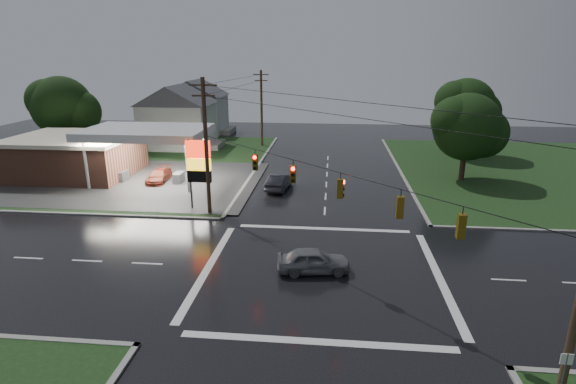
# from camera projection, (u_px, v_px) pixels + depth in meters

# --- Properties ---
(ground) EXTENTS (120.00, 120.00, 0.00)m
(ground) POSITION_uv_depth(u_px,v_px,m) (321.00, 271.00, 27.36)
(ground) COLOR black
(ground) RESTS_ON ground
(grass_nw) EXTENTS (36.00, 36.00, 0.08)m
(grass_nw) POSITION_uv_depth(u_px,v_px,m) (113.00, 162.00, 54.49)
(grass_nw) COLOR black
(grass_nw) RESTS_ON ground
(grass_ne) EXTENTS (36.00, 36.00, 0.08)m
(grass_ne) POSITION_uv_depth(u_px,v_px,m) (563.00, 173.00, 49.62)
(grass_ne) COLOR black
(grass_ne) RESTS_ON ground
(gas_station) EXTENTS (26.20, 18.00, 5.60)m
(gas_station) POSITION_uv_depth(u_px,v_px,m) (85.00, 153.00, 47.73)
(gas_station) COLOR #2D2D2D
(gas_station) RESTS_ON ground
(pylon_sign) EXTENTS (2.00, 0.35, 6.00)m
(pylon_sign) POSITION_uv_depth(u_px,v_px,m) (199.00, 163.00, 37.13)
(pylon_sign) COLOR #59595E
(pylon_sign) RESTS_ON ground
(utility_pole_nw) EXTENTS (2.20, 0.32, 11.00)m
(utility_pole_nw) POSITION_uv_depth(u_px,v_px,m) (206.00, 145.00, 35.58)
(utility_pole_nw) COLOR #382619
(utility_pole_nw) RESTS_ON ground
(utility_pole_n) EXTENTS (2.20, 0.32, 10.50)m
(utility_pole_n) POSITION_uv_depth(u_px,v_px,m) (262.00, 107.00, 62.74)
(utility_pole_n) COLOR #382619
(utility_pole_n) RESTS_ON ground
(traffic_signals) EXTENTS (26.87, 26.87, 1.47)m
(traffic_signals) POSITION_uv_depth(u_px,v_px,m) (324.00, 169.00, 25.42)
(traffic_signals) COLOR black
(traffic_signals) RESTS_ON ground
(house_near) EXTENTS (11.05, 8.48, 8.60)m
(house_near) POSITION_uv_depth(u_px,v_px,m) (178.00, 116.00, 62.22)
(house_near) COLOR silver
(house_near) RESTS_ON ground
(house_far) EXTENTS (11.05, 8.48, 8.60)m
(house_far) POSITION_uv_depth(u_px,v_px,m) (196.00, 106.00, 73.72)
(house_far) COLOR silver
(house_far) RESTS_ON ground
(tree_nw_behind) EXTENTS (8.93, 7.60, 10.00)m
(tree_nw_behind) POSITION_uv_depth(u_px,v_px,m) (63.00, 107.00, 57.19)
(tree_nw_behind) COLOR black
(tree_nw_behind) RESTS_ON ground
(tree_ne_near) EXTENTS (7.99, 6.80, 8.98)m
(tree_ne_near) POSITION_uv_depth(u_px,v_px,m) (469.00, 127.00, 45.28)
(tree_ne_near) COLOR black
(tree_ne_near) RESTS_ON ground
(tree_ne_far) EXTENTS (8.46, 7.20, 9.80)m
(tree_ne_far) POSITION_uv_depth(u_px,v_px,m) (467.00, 108.00, 56.22)
(tree_ne_far) COLOR black
(tree_ne_far) RESTS_ON ground
(car_north) EXTENTS (2.35, 4.89, 1.55)m
(car_north) POSITION_uv_depth(u_px,v_px,m) (279.00, 182.00, 43.63)
(car_north) COLOR #23232B
(car_north) RESTS_ON ground
(car_crossing) EXTENTS (4.60, 2.35, 1.50)m
(car_crossing) POSITION_uv_depth(u_px,v_px,m) (314.00, 260.00, 27.11)
(car_crossing) COLOR slate
(car_crossing) RESTS_ON ground
(car_pump) EXTENTS (2.03, 4.56, 1.30)m
(car_pump) POSITION_uv_depth(u_px,v_px,m) (159.00, 176.00, 46.13)
(car_pump) COLOR maroon
(car_pump) RESTS_ON ground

